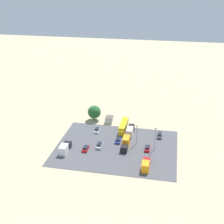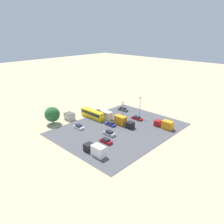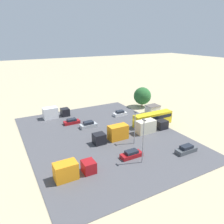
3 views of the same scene
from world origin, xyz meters
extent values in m
plane|color=tan|center=(0.00, 0.00, 0.00)|extent=(400.00, 400.00, 0.00)
cube|color=#4C4C51|center=(0.00, 10.01, 0.04)|extent=(45.54, 35.22, 0.08)
cube|color=silver|center=(7.09, -11.08, 1.27)|extent=(3.03, 3.86, 2.53)
cube|color=#59514C|center=(7.09, -11.08, 2.59)|extent=(3.27, 4.10, 0.12)
cube|color=gold|center=(-0.29, -5.16, 1.75)|extent=(2.45, 11.68, 3.34)
cube|color=black|center=(-0.29, -5.16, 2.35)|extent=(2.49, 11.21, 0.93)
cube|color=silver|center=(10.26, -1.05, 0.52)|extent=(1.90, 4.14, 0.89)
cube|color=#1E232D|center=(10.26, -1.05, 1.29)|extent=(1.60, 2.32, 0.65)
cube|color=maroon|center=(-11.75, 9.40, 0.50)|extent=(1.83, 4.55, 0.83)
cube|color=#1E232D|center=(-11.75, 9.40, 1.22)|extent=(1.54, 2.55, 0.61)
cube|color=#ADB2B7|center=(6.36, 11.04, 0.56)|extent=(1.98, 4.46, 0.96)
cube|color=#1E232D|center=(6.36, 11.04, 1.39)|extent=(1.66, 2.50, 0.70)
cube|color=navy|center=(0.11, 5.61, 0.49)|extent=(1.98, 4.41, 0.83)
cube|color=#1E232D|center=(0.11, 5.61, 1.21)|extent=(1.66, 2.47, 0.61)
cube|color=maroon|center=(11.00, 14.08, 0.50)|extent=(1.85, 4.39, 0.83)
cube|color=#1E232D|center=(11.00, 14.08, 1.22)|extent=(1.55, 2.46, 0.61)
cube|color=#4C5156|center=(-15.70, -1.68, 0.54)|extent=(1.80, 4.78, 0.91)
cube|color=#1E232D|center=(-15.70, -1.68, 1.33)|extent=(1.52, 2.68, 0.67)
cube|color=black|center=(18.15, 13.73, 1.23)|extent=(2.59, 2.34, 2.29)
cube|color=white|center=(18.15, 18.15, 1.72)|extent=(2.59, 4.16, 3.27)
cube|color=black|center=(-3.37, 12.56, 1.28)|extent=(2.38, 2.60, 2.40)
cube|color=orange|center=(-3.37, 7.64, 1.79)|extent=(2.38, 4.62, 3.43)
cube|color=black|center=(-3.59, -5.48, 1.21)|extent=(2.45, 2.75, 2.26)
cube|color=beige|center=(-3.59, -0.28, 1.69)|extent=(2.45, 4.90, 3.22)
cube|color=maroon|center=(-12.32, 18.93, 1.15)|extent=(2.48, 2.20, 2.14)
cube|color=orange|center=(-12.32, 23.09, 1.61)|extent=(2.48, 3.92, 3.05)
cylinder|color=brown|center=(14.24, -12.23, 0.84)|extent=(0.36, 0.36, 1.67)
sphere|color=#28602D|center=(14.24, -12.23, 3.87)|extent=(5.87, 5.87, 5.87)
cylinder|color=gray|center=(-14.38, 8.69, 4.38)|extent=(0.20, 0.20, 8.59)
cube|color=#4C4C51|center=(-14.38, 8.69, 8.85)|extent=(0.90, 0.28, 0.20)
cylinder|color=gray|center=(-7.11, 5.57, 3.78)|extent=(0.20, 0.20, 7.40)
cube|color=#4C4C51|center=(-7.11, 5.57, 7.66)|extent=(0.90, 0.28, 0.20)
camera|label=1|loc=(-18.43, 111.24, 60.90)|focal=50.00mm
camera|label=2|loc=(55.59, 59.05, 34.72)|focal=35.00mm
camera|label=3|loc=(-43.61, 31.42, 23.17)|focal=35.00mm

